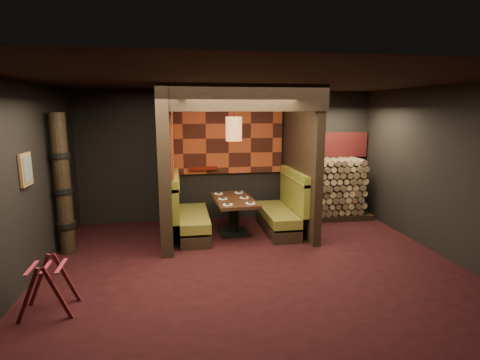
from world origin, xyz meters
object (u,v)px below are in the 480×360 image
object	(u,v)px
pendant_lamp	(234,129)
totem_column	(63,186)
firewood_stack	(332,189)
booth_bench_left	(188,216)
luggage_rack	(48,284)
booth_bench_right	(282,212)
dining_table	(234,210)

from	to	relation	value
pendant_lamp	totem_column	world-z (taller)	pendant_lamp
totem_column	firewood_stack	bearing A→B (deg)	13.19
booth_bench_left	totem_column	xyz separation A→B (m)	(-2.09, -0.55, 0.79)
booth_bench_left	pendant_lamp	world-z (taller)	pendant_lamp
firewood_stack	totem_column	bearing A→B (deg)	-166.81
luggage_rack	totem_column	xyz separation A→B (m)	(-0.32, 2.00, 0.83)
booth_bench_right	luggage_rack	distance (m)	4.46
dining_table	pendant_lamp	size ratio (longest dim) A/B	1.43
booth_bench_left	pendant_lamp	bearing A→B (deg)	-5.10
luggage_rack	totem_column	bearing A→B (deg)	99.19
booth_bench_right	pendant_lamp	world-z (taller)	pendant_lamp
dining_table	firewood_stack	xyz separation A→B (m)	(2.36, 0.73, 0.19)
dining_table	firewood_stack	world-z (taller)	firewood_stack
dining_table	pendant_lamp	distance (m)	1.60
pendant_lamp	booth_bench_right	bearing A→B (deg)	4.50
dining_table	totem_column	distance (m)	3.10
pendant_lamp	luggage_rack	world-z (taller)	pendant_lamp
dining_table	totem_column	xyz separation A→B (m)	(-2.98, -0.52, 0.70)
totem_column	luggage_rack	bearing A→B (deg)	-80.81
firewood_stack	luggage_rack	bearing A→B (deg)	-147.01
dining_table	luggage_rack	size ratio (longest dim) A/B	1.99
booth_bench_right	pendant_lamp	bearing A→B (deg)	-175.50
pendant_lamp	firewood_stack	bearing A→B (deg)	18.28
booth_bench_right	totem_column	xyz separation A→B (m)	(-3.98, -0.55, 0.79)
booth_bench_left	pendant_lamp	size ratio (longest dim) A/B	1.61
firewood_stack	booth_bench_left	bearing A→B (deg)	-167.83
booth_bench_left	totem_column	size ratio (longest dim) A/B	0.67
booth_bench_right	luggage_rack	bearing A→B (deg)	-145.08
booth_bench_right	dining_table	world-z (taller)	booth_bench_right
pendant_lamp	totem_column	size ratio (longest dim) A/B	0.41
dining_table	luggage_rack	world-z (taller)	dining_table
firewood_stack	dining_table	bearing A→B (deg)	-162.83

